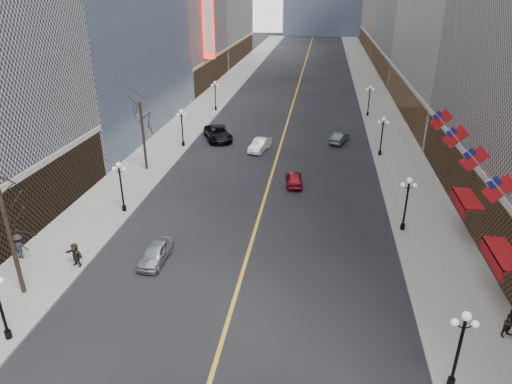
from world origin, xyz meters
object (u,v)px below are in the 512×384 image
(car_nb_mid, at_px, (260,145))
(streetlamp_east_0, at_px, (460,343))
(car_sb_mid, at_px, (294,179))
(streetlamp_east_3, at_px, (369,97))
(streetlamp_east_1, at_px, (407,199))
(streetlamp_west_1, at_px, (121,182))
(car_nb_near, at_px, (155,253))
(car_sb_far, at_px, (339,138))
(streetlamp_west_2, at_px, (182,124))
(streetlamp_east_2, at_px, (382,132))
(streetlamp_west_3, at_px, (215,93))
(car_nb_far, at_px, (218,133))

(car_nb_mid, bearing_deg, streetlamp_east_0, -54.17)
(car_sb_mid, bearing_deg, car_nb_mid, -70.15)
(streetlamp_east_3, bearing_deg, streetlamp_east_1, -90.00)
(streetlamp_west_1, xyz_separation_m, car_nb_near, (5.40, -7.14, -2.22))
(streetlamp_east_3, height_order, car_sb_far, streetlamp_east_3)
(streetlamp_east_1, bearing_deg, car_nb_mid, 128.19)
(streetlamp_west_2, relative_size, car_nb_near, 1.13)
(streetlamp_east_2, height_order, car_nb_mid, streetlamp_east_2)
(car_nb_mid, height_order, car_sb_mid, car_nb_mid)
(car_sb_mid, bearing_deg, car_nb_near, 53.51)
(streetlamp_west_2, height_order, streetlamp_west_3, same)
(streetlamp_east_3, distance_m, streetlamp_west_3, 23.60)
(streetlamp_west_1, relative_size, streetlamp_west_3, 1.00)
(streetlamp_east_1, bearing_deg, streetlamp_east_2, 90.00)
(streetlamp_east_0, bearing_deg, streetlamp_east_2, 90.00)
(car_nb_near, bearing_deg, streetlamp_west_3, 99.17)
(streetlamp_east_0, xyz_separation_m, car_sb_mid, (-9.30, 24.15, -2.24))
(car_nb_far, relative_size, car_sb_far, 1.51)
(streetlamp_east_3, xyz_separation_m, streetlamp_west_2, (-23.60, -18.00, 0.00))
(streetlamp_west_2, relative_size, car_sb_mid, 1.16)
(streetlamp_west_3, distance_m, car_nb_mid, 20.57)
(streetlamp_west_3, height_order, car_sb_far, streetlamp_west_3)
(streetlamp_east_2, height_order, streetlamp_west_2, same)
(streetlamp_east_0, bearing_deg, car_nb_near, 154.03)
(streetlamp_east_3, bearing_deg, car_sb_mid, -108.46)
(streetlamp_east_3, relative_size, streetlamp_west_2, 1.00)
(streetlamp_east_0, relative_size, car_nb_mid, 1.04)
(car_nb_mid, bearing_deg, car_nb_near, -86.07)
(streetlamp_east_0, xyz_separation_m, streetlamp_west_2, (-23.60, 34.00, 0.00))
(streetlamp_east_1, bearing_deg, car_sb_far, 101.54)
(streetlamp_east_0, distance_m, streetlamp_east_3, 52.00)
(streetlamp_east_0, xyz_separation_m, streetlamp_east_1, (0.00, 16.00, 0.00))
(car_nb_near, bearing_deg, streetlamp_west_1, 129.17)
(streetlamp_west_1, bearing_deg, car_sb_mid, 29.68)
(streetlamp_east_1, height_order, car_nb_near, streetlamp_east_1)
(streetlamp_east_2, height_order, car_sb_far, streetlamp_east_2)
(streetlamp_east_0, xyz_separation_m, car_nb_far, (-19.97, 37.41, -2.04))
(streetlamp_east_0, height_order, car_nb_far, streetlamp_east_0)
(car_sb_far, bearing_deg, streetlamp_east_1, 120.56)
(streetlamp_west_3, bearing_deg, car_nb_mid, -62.26)
(streetlamp_east_1, xyz_separation_m, car_nb_mid, (-14.08, 17.90, -2.18))
(car_nb_near, bearing_deg, car_sb_far, 67.22)
(streetlamp_east_2, distance_m, streetlamp_east_3, 18.00)
(streetlamp_east_0, distance_m, car_nb_far, 42.46)
(streetlamp_east_2, bearing_deg, streetlamp_west_3, 142.67)
(streetlamp_east_2, xyz_separation_m, streetlamp_west_1, (-23.60, -18.00, 0.00))
(streetlamp_west_1, xyz_separation_m, streetlamp_west_3, (0.00, 36.00, 0.00))
(streetlamp_east_1, distance_m, streetlamp_east_2, 18.00)
(streetlamp_east_3, relative_size, streetlamp_west_1, 1.00)
(streetlamp_west_3, distance_m, car_nb_near, 43.53)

